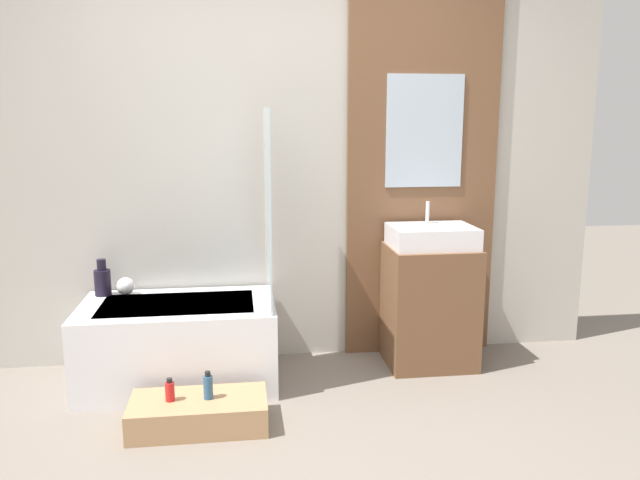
{
  "coord_description": "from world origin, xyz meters",
  "views": [
    {
      "loc": [
        -0.27,
        -2.39,
        1.55
      ],
      "look_at": [
        0.15,
        0.72,
        0.94
      ],
      "focal_mm": 35.0,
      "sensor_mm": 36.0,
      "label": 1
    }
  ],
  "objects_px": {
    "sink": "(432,236)",
    "bottle_soap_secondary": "(208,386)",
    "wooden_step_bench": "(199,413)",
    "vase_round_light": "(126,286)",
    "bathtub": "(179,343)",
    "vase_tall_dark": "(102,281)",
    "bottle_soap_primary": "(170,391)"
  },
  "relations": [
    {
      "from": "wooden_step_bench",
      "to": "sink",
      "type": "distance_m",
      "value": 1.74
    },
    {
      "from": "bathtub",
      "to": "vase_round_light",
      "type": "height_order",
      "value": "vase_round_light"
    },
    {
      "from": "bathtub",
      "to": "vase_tall_dark",
      "type": "bearing_deg",
      "value": 152.87
    },
    {
      "from": "bathtub",
      "to": "sink",
      "type": "bearing_deg",
      "value": 3.38
    },
    {
      "from": "sink",
      "to": "bottle_soap_secondary",
      "type": "bearing_deg",
      "value": -153.8
    },
    {
      "from": "wooden_step_bench",
      "to": "bottle_soap_primary",
      "type": "xyz_separation_m",
      "value": [
        -0.14,
        0.0,
        0.13
      ]
    },
    {
      "from": "sink",
      "to": "vase_tall_dark",
      "type": "bearing_deg",
      "value": 175.86
    },
    {
      "from": "bathtub",
      "to": "bottle_soap_secondary",
      "type": "bearing_deg",
      "value": -71.66
    },
    {
      "from": "vase_round_light",
      "to": "bottle_soap_secondary",
      "type": "distance_m",
      "value": 1.02
    },
    {
      "from": "vase_tall_dark",
      "to": "bottle_soap_secondary",
      "type": "relative_size",
      "value": 1.54
    },
    {
      "from": "vase_tall_dark",
      "to": "bottle_soap_primary",
      "type": "distance_m",
      "value": 1.01
    },
    {
      "from": "sink",
      "to": "bottle_soap_primary",
      "type": "height_order",
      "value": "sink"
    },
    {
      "from": "vase_tall_dark",
      "to": "sink",
      "type": "bearing_deg",
      "value": -4.14
    },
    {
      "from": "bottle_soap_primary",
      "to": "bottle_soap_secondary",
      "type": "xyz_separation_m",
      "value": [
        0.19,
        0.0,
        0.01
      ]
    },
    {
      "from": "vase_tall_dark",
      "to": "bottle_soap_secondary",
      "type": "xyz_separation_m",
      "value": [
        0.66,
        -0.82,
        -0.36
      ]
    },
    {
      "from": "bathtub",
      "to": "wooden_step_bench",
      "type": "xyz_separation_m",
      "value": [
        0.14,
        -0.58,
        -0.17
      ]
    },
    {
      "from": "wooden_step_bench",
      "to": "vase_tall_dark",
      "type": "height_order",
      "value": "vase_tall_dark"
    },
    {
      "from": "bathtub",
      "to": "bottle_soap_primary",
      "type": "bearing_deg",
      "value": -89.83
    },
    {
      "from": "vase_tall_dark",
      "to": "vase_round_light",
      "type": "xyz_separation_m",
      "value": [
        0.13,
        -0.0,
        -0.04
      ]
    },
    {
      "from": "wooden_step_bench",
      "to": "vase_round_light",
      "type": "xyz_separation_m",
      "value": [
        -0.47,
        0.81,
        0.47
      ]
    },
    {
      "from": "bathtub",
      "to": "bottle_soap_primary",
      "type": "xyz_separation_m",
      "value": [
        0.0,
        -0.58,
        -0.04
      ]
    },
    {
      "from": "bathtub",
      "to": "vase_round_light",
      "type": "bearing_deg",
      "value": 144.75
    },
    {
      "from": "bathtub",
      "to": "bottle_soap_secondary",
      "type": "distance_m",
      "value": 0.61
    },
    {
      "from": "wooden_step_bench",
      "to": "vase_round_light",
      "type": "distance_m",
      "value": 1.05
    },
    {
      "from": "vase_round_light",
      "to": "bathtub",
      "type": "bearing_deg",
      "value": -35.25
    },
    {
      "from": "bathtub",
      "to": "vase_tall_dark",
      "type": "xyz_separation_m",
      "value": [
        -0.46,
        0.24,
        0.33
      ]
    },
    {
      "from": "bathtub",
      "to": "vase_round_light",
      "type": "distance_m",
      "value": 0.5
    },
    {
      "from": "wooden_step_bench",
      "to": "bottle_soap_secondary",
      "type": "relative_size",
      "value": 4.74
    },
    {
      "from": "bottle_soap_secondary",
      "to": "sink",
      "type": "bearing_deg",
      "value": 26.2
    },
    {
      "from": "sink",
      "to": "bottle_soap_secondary",
      "type": "distance_m",
      "value": 1.64
    },
    {
      "from": "bathtub",
      "to": "bottle_soap_secondary",
      "type": "relative_size",
      "value": 7.72
    },
    {
      "from": "sink",
      "to": "vase_round_light",
      "type": "height_order",
      "value": "sink"
    }
  ]
}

